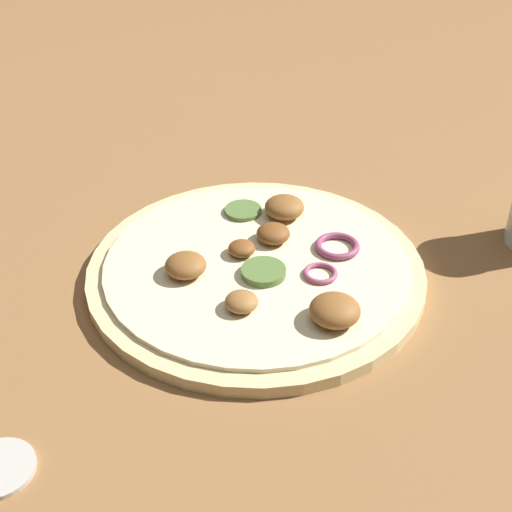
# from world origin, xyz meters

# --- Properties ---
(ground_plane) EXTENTS (3.00, 3.00, 0.00)m
(ground_plane) POSITION_xyz_m (0.00, 0.00, 0.00)
(ground_plane) COLOR olive
(pizza) EXTENTS (0.29, 0.29, 0.03)m
(pizza) POSITION_xyz_m (0.00, 0.00, 0.01)
(pizza) COLOR beige
(pizza) RESTS_ON ground_plane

